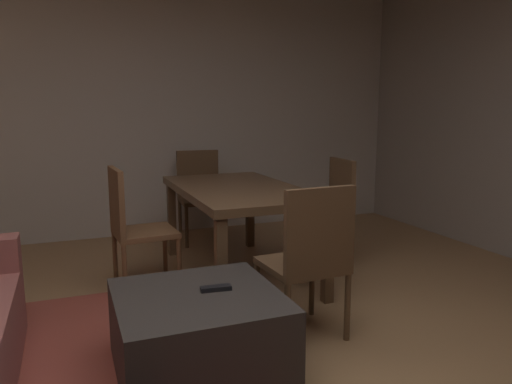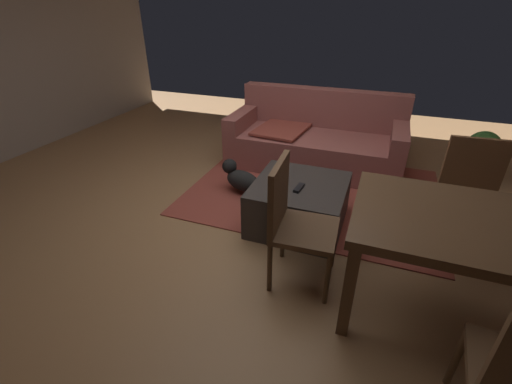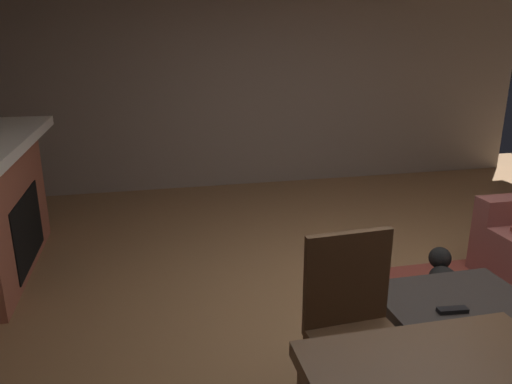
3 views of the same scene
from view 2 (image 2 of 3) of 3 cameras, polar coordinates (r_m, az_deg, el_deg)
floor at (r=3.39m, az=-1.31°, el=-4.06°), size 8.47×8.47×0.00m
area_rug at (r=3.87m, az=9.31°, el=0.15°), size 2.60×2.00×0.01m
couch at (r=4.43m, az=9.72°, el=8.26°), size 2.07×0.94×0.89m
ottoman_coffee_table at (r=3.20m, az=7.05°, el=-2.02°), size 0.81×0.82×0.42m
tv_remote at (r=3.00m, az=7.04°, el=0.68°), size 0.07×0.16×0.02m
dining_table at (r=2.44m, az=35.38°, el=-6.13°), size 1.66×0.90×0.74m
dining_chair_west at (r=2.44m, az=6.08°, el=-4.16°), size 0.46×0.46×0.93m
dining_chair_north at (r=3.22m, az=31.74°, el=0.03°), size 0.47×0.47×0.93m
potted_plant at (r=4.75m, az=33.06°, el=5.58°), size 0.39×0.39×0.57m
small_dog at (r=3.73m, az=-2.57°, el=2.29°), size 0.48×0.33×0.30m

